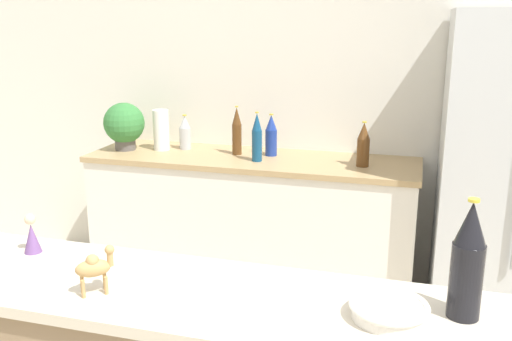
% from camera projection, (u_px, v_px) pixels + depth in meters
% --- Properties ---
extents(wall_back, '(8.00, 0.06, 2.55)m').
position_uv_depth(wall_back, '(325.00, 94.00, 3.80)').
color(wall_back, white).
rests_on(wall_back, ground_plane).
extents(back_counter, '(2.14, 0.63, 0.89)m').
position_uv_depth(back_counter, '(252.00, 221.00, 3.82)').
color(back_counter, white).
rests_on(back_counter, ground_plane).
extents(potted_plant, '(0.28, 0.28, 0.32)m').
position_uv_depth(potted_plant, '(124.00, 124.00, 3.86)').
color(potted_plant, '#595451').
rests_on(potted_plant, back_counter).
extents(paper_towel_roll, '(0.11, 0.11, 0.27)m').
position_uv_depth(paper_towel_roll, '(161.00, 130.00, 3.87)').
color(paper_towel_roll, white).
rests_on(paper_towel_roll, back_counter).
extents(back_bottle_0, '(0.08, 0.08, 0.28)m').
position_uv_depth(back_bottle_0, '(271.00, 136.00, 3.71)').
color(back_bottle_0, navy).
rests_on(back_bottle_0, back_counter).
extents(back_bottle_1, '(0.06, 0.06, 0.32)m').
position_uv_depth(back_bottle_1, '(237.00, 131.00, 3.73)').
color(back_bottle_1, brown).
rests_on(back_bottle_1, back_counter).
extents(back_bottle_2, '(0.06, 0.06, 0.31)m').
position_uv_depth(back_bottle_2, '(257.00, 138.00, 3.55)').
color(back_bottle_2, navy).
rests_on(back_bottle_2, back_counter).
extents(back_bottle_3, '(0.08, 0.08, 0.28)m').
position_uv_depth(back_bottle_3, '(363.00, 145.00, 3.43)').
color(back_bottle_3, brown).
rests_on(back_bottle_3, back_counter).
extents(back_bottle_4, '(0.08, 0.08, 0.24)m').
position_uv_depth(back_bottle_4, '(185.00, 133.00, 3.90)').
color(back_bottle_4, '#B2B7BC').
rests_on(back_bottle_4, back_counter).
extents(wine_bottle, '(0.09, 0.09, 0.34)m').
position_uv_depth(wine_bottle, '(468.00, 262.00, 1.51)').
color(wine_bottle, black).
rests_on(wine_bottle, bar_counter).
extents(fruit_bowl, '(0.22, 0.22, 0.05)m').
position_uv_depth(fruit_bowl, '(389.00, 310.00, 1.53)').
color(fruit_bowl, white).
rests_on(fruit_bowl, bar_counter).
extents(camel_figurine, '(0.11, 0.10, 0.15)m').
position_uv_depth(camel_figurine, '(95.00, 267.00, 1.66)').
color(camel_figurine, tan).
rests_on(camel_figurine, bar_counter).
extents(wise_man_figurine_blue, '(0.06, 0.06, 0.14)m').
position_uv_depth(wise_man_figurine_blue, '(32.00, 236.00, 1.96)').
color(wise_man_figurine_blue, '#6B4784').
rests_on(wise_man_figurine_blue, bar_counter).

